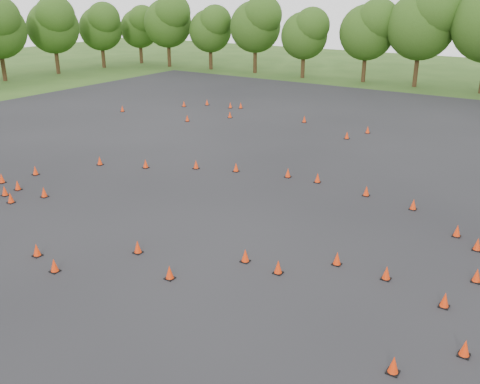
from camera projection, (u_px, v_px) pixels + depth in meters
The scene contains 3 objects.
ground at pixel (178, 257), 18.92m from camera, with size 140.00×140.00×0.00m, color #2D5119.
asphalt_pad at pixel (265, 204), 23.63m from camera, with size 62.00×62.00×0.00m, color black.
traffic_cones at pixel (257, 202), 23.22m from camera, with size 36.10×32.85×0.45m.
Camera 1 is at (11.06, -12.96, 8.82)m, focal length 40.00 mm.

